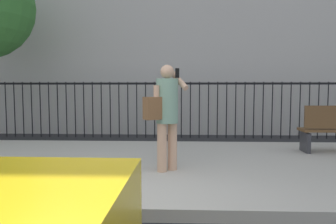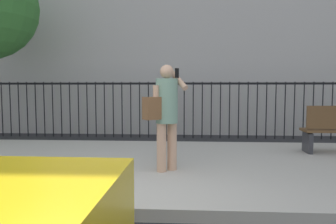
{
  "view_description": "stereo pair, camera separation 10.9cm",
  "coord_description": "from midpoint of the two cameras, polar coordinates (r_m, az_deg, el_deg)",
  "views": [
    {
      "loc": [
        0.91,
        -3.45,
        1.48
      ],
      "look_at": [
        0.68,
        1.95,
        1.05
      ],
      "focal_mm": 35.23,
      "sensor_mm": 36.0,
      "label": 1
    },
    {
      "loc": [
        1.02,
        -3.44,
        1.48
      ],
      "look_at": [
        0.68,
        1.95,
        1.05
      ],
      "focal_mm": 35.23,
      "sensor_mm": 36.0,
      "label": 2
    }
  ],
  "objects": [
    {
      "name": "iron_fence",
      "position": [
        9.41,
        -2.3,
        1.72
      ],
      "size": [
        12.03,
        0.04,
        1.6
      ],
      "color": "black",
      "rests_on": "ground"
    },
    {
      "name": "pedestrian_on_phone",
      "position": [
        5.1,
        0.15,
        0.38
      ],
      "size": [
        0.7,
        0.65,
        1.66
      ],
      "color": "tan",
      "rests_on": "sidewalk"
    },
    {
      "name": "sidewalk",
      "position": [
        5.9,
        -6.0,
        -9.28
      ],
      "size": [
        28.0,
        4.4,
        0.15
      ],
      "primitive_type": "cube",
      "color": "#B2ADA3",
      "rests_on": "ground"
    },
    {
      "name": "ground_plane",
      "position": [
        3.87,
        -11.69,
        -18.03
      ],
      "size": [
        60.0,
        60.0,
        0.0
      ],
      "primitive_type": "plane",
      "color": "#28282B"
    }
  ]
}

